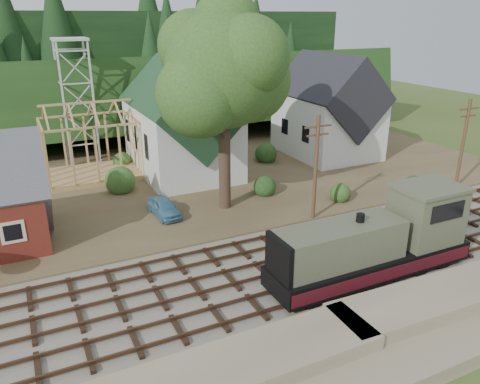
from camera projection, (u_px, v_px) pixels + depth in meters
name	position (u px, v px, depth m)	size (l,w,h in m)	color
ground	(264.00, 275.00, 27.69)	(140.00, 140.00, 0.00)	#384C1E
embankment	(356.00, 365.00, 20.55)	(64.00, 5.00, 1.60)	#7F7259
railroad_bed	(264.00, 274.00, 27.67)	(64.00, 11.00, 0.16)	#726B5B
village_flat	(169.00, 182.00, 42.77)	(64.00, 26.00, 0.30)	brown
hillside	(114.00, 129.00, 63.01)	(70.00, 28.00, 8.00)	#1E3F19
ridge	(94.00, 109.00, 76.46)	(80.00, 20.00, 12.00)	black
church	(182.00, 122.00, 43.22)	(8.40, 15.17, 13.00)	silver
farmhouse	(328.00, 112.00, 49.31)	(8.40, 10.80, 10.60)	silver
timber_frame	(91.00, 146.00, 42.58)	(8.20, 6.20, 6.99)	tan
lattice_tower	(72.00, 64.00, 45.22)	(3.20, 3.20, 12.12)	silver
big_tree	(225.00, 78.00, 33.44)	(10.90, 8.40, 14.70)	#38281E
telegraph_pole_near	(316.00, 167.00, 33.43)	(2.20, 0.28, 8.00)	#4C331E
telegraph_pole_far	(463.00, 143.00, 39.57)	(2.20, 0.28, 8.00)	#4C331E
locomotive	(378.00, 243.00, 26.77)	(12.49, 3.12, 4.98)	black
car_blue	(164.00, 207.00, 34.95)	(1.57, 3.91, 1.33)	#518DAE
car_red	(353.00, 142.00, 53.13)	(1.94, 4.22, 1.17)	#B60E12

